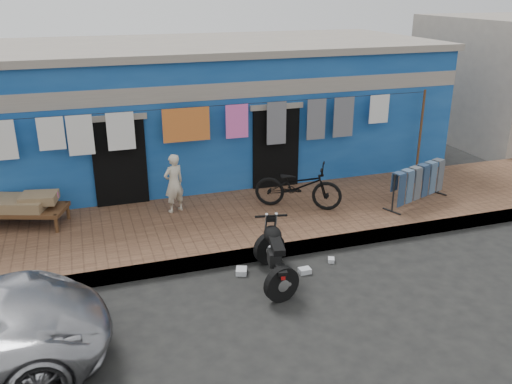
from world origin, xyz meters
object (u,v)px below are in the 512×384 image
object	(u,v)px
motorcycle	(275,254)
jeans_rack	(418,184)
charpoy	(21,211)
seated_person	(174,183)
bicycle	(298,181)

from	to	relation	value
motorcycle	jeans_rack	world-z (taller)	jeans_rack
charpoy	jeans_rack	size ratio (longest dim) A/B	1.11
motorcycle	charpoy	distance (m)	5.21
motorcycle	charpoy	bearing A→B (deg)	153.05
motorcycle	charpoy	xyz separation A→B (m)	(-4.12, 3.19, 0.05)
seated_person	bicycle	distance (m)	2.59
bicycle	charpoy	distance (m)	5.57
bicycle	jeans_rack	xyz separation A→B (m)	(2.55, -0.56, -0.16)
charpoy	jeans_rack	bearing A→B (deg)	-9.92
seated_person	charpoy	xyz separation A→B (m)	(-2.99, 0.25, -0.32)
bicycle	motorcycle	size ratio (longest dim) A/B	1.11
motorcycle	charpoy	world-z (taller)	motorcycle
seated_person	jeans_rack	world-z (taller)	seated_person
bicycle	motorcycle	distance (m)	2.73
seated_person	bicycle	world-z (taller)	seated_person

